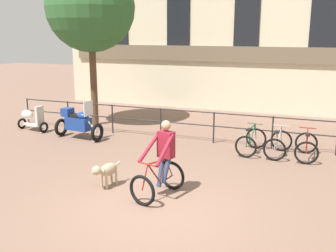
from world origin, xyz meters
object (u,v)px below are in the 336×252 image
object	(u,v)px
parked_bicycle_near_lamp	(251,142)
parked_bicycle_mid_right	(306,147)
dog	(106,170)
parked_motorcycle	(78,123)
parked_scooter	(31,118)
cyclist_with_bike	(161,163)
parked_bicycle_mid_left	(278,144)

from	to	relation	value
parked_bicycle_near_lamp	parked_bicycle_mid_right	world-z (taller)	same
dog	parked_motorcycle	distance (m)	4.64
parked_motorcycle	parked_scooter	xyz separation A→B (m)	(-2.25, 0.35, -0.10)
cyclist_with_bike	parked_motorcycle	distance (m)	5.63
parked_bicycle_near_lamp	parked_bicycle_mid_right	bearing A→B (deg)	-172.02
parked_scooter	dog	bearing A→B (deg)	-114.88
parked_bicycle_near_lamp	dog	bearing A→B (deg)	62.70
parked_motorcycle	parked_bicycle_mid_left	xyz separation A→B (m)	(6.62, 0.42, -0.20)
parked_motorcycle	parked_bicycle_near_lamp	size ratio (longest dim) A/B	1.48
dog	parked_bicycle_mid_left	size ratio (longest dim) A/B	0.78
parked_motorcycle	parked_bicycle_near_lamp	bearing A→B (deg)	-78.71
cyclist_with_bike	parked_bicycle_near_lamp	bearing A→B (deg)	85.60
cyclist_with_bike	parked_bicycle_near_lamp	size ratio (longest dim) A/B	1.43
parked_motorcycle	parked_bicycle_mid_right	bearing A→B (deg)	-79.60
cyclist_with_bike	parked_bicycle_mid_left	xyz separation A→B (m)	(2.18, 3.88, -0.41)
parked_bicycle_mid_right	parked_scooter	bearing A→B (deg)	-1.38
parked_motorcycle	parked_bicycle_near_lamp	xyz separation A→B (m)	(5.82, 0.42, -0.20)
parked_bicycle_mid_right	parked_bicycle_near_lamp	bearing A→B (deg)	-1.81
dog	parked_bicycle_mid_right	xyz separation A→B (m)	(4.36, 3.92, -0.06)
cyclist_with_bike	dog	world-z (taller)	cyclist_with_bike
cyclist_with_bike	parked_bicycle_near_lamp	world-z (taller)	cyclist_with_bike
dog	parked_bicycle_near_lamp	world-z (taller)	parked_bicycle_near_lamp
parked_motorcycle	parked_bicycle_mid_left	distance (m)	6.63
dog	parked_motorcycle	xyz separation A→B (m)	(-3.05, 3.50, 0.14)
cyclist_with_bike	parked_scooter	xyz separation A→B (m)	(-6.69, 3.81, -0.30)
parked_bicycle_near_lamp	parked_scooter	xyz separation A→B (m)	(-8.08, -0.07, 0.10)
parked_motorcycle	parked_scooter	distance (m)	2.28
cyclist_with_bike	dog	bearing A→B (deg)	-162.99
parked_scooter	parked_bicycle_mid_left	bearing A→B (deg)	-78.39
parked_bicycle_mid_right	parked_scooter	xyz separation A→B (m)	(-9.66, -0.07, 0.10)
cyclist_with_bike	parked_bicycle_mid_right	bearing A→B (deg)	67.80
parked_bicycle_near_lamp	cyclist_with_bike	bearing A→B (deg)	78.33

